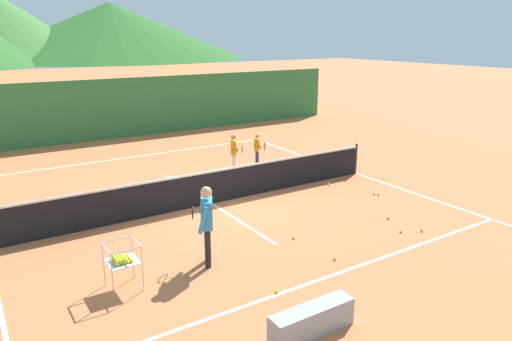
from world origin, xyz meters
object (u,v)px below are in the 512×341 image
instructor (206,218)px  tennis_ball_7 (164,282)px  student_0 (234,150)px  tennis_ball_9 (374,194)px  tennis_ball_6 (277,291)px  tennis_net (211,187)px  tennis_ball_5 (294,238)px  student_1 (257,147)px  tennis_ball_1 (329,184)px  tennis_ball_3 (389,218)px  tennis_ball_4 (422,230)px  courtside_bench (312,320)px  ball_cart (121,260)px  tennis_ball_8 (335,259)px  tennis_ball_2 (401,231)px  tennis_ball_10 (378,194)px

instructor → tennis_ball_7: bearing=-164.9°
student_0 → tennis_ball_9: bearing=-61.9°
tennis_ball_6 → student_0: bearing=65.6°
tennis_net → tennis_ball_5: bearing=-80.7°
tennis_net → student_1: size_ratio=9.32×
student_0 → tennis_ball_1: 3.48m
tennis_ball_3 → tennis_ball_4: size_ratio=1.00×
tennis_ball_3 → tennis_ball_9: (1.11, 1.57, 0.00)m
instructor → tennis_ball_1: (5.67, 2.70, -0.99)m
student_1 → courtside_bench: size_ratio=0.80×
student_1 → ball_cart: size_ratio=1.33×
student_1 → tennis_ball_8: (-2.62, -7.10, -0.69)m
tennis_net → tennis_ball_7: size_ratio=164.39×
tennis_ball_6 → tennis_ball_8: (1.80, 0.42, 0.00)m
tennis_ball_1 → tennis_ball_9: bearing=-70.9°
instructor → courtside_bench: 3.14m
tennis_net → student_1: (3.23, 2.61, 0.22)m
tennis_net → tennis_ball_9: (4.44, -1.95, -0.47)m
student_0 → tennis_ball_5: student_0 is taller
tennis_ball_5 → instructor: bearing=-179.8°
courtside_bench → tennis_ball_6: bearing=80.3°
tennis_ball_1 → tennis_ball_7: same height
ball_cart → tennis_ball_9: ball_cart is taller
tennis_ball_8 → tennis_ball_1: bearing=50.4°
tennis_ball_7 → tennis_ball_8: (3.44, -1.02, 0.00)m
student_1 → tennis_ball_6: (-4.42, -7.52, -0.69)m
student_1 → tennis_ball_8: student_1 is taller
student_0 → tennis_ball_6: 8.06m
tennis_ball_1 → ball_cart: bearing=-160.0°
tennis_ball_1 → tennis_ball_2: same height
tennis_ball_3 → tennis_ball_4: 0.99m
tennis_ball_8 → tennis_ball_10: bearing=32.1°
ball_cart → tennis_ball_9: (7.97, 1.26, -0.56)m
courtside_bench → tennis_ball_2: bearing=23.9°
courtside_bench → student_0: bearing=67.6°
instructor → tennis_ball_4: 5.40m
student_1 → tennis_ball_1: 3.24m
student_1 → tennis_ball_3: student_1 is taller
ball_cart → tennis_ball_4: (6.93, -1.30, -0.56)m
tennis_net → tennis_ball_6: 5.08m
student_1 → tennis_ball_10: bearing=-74.3°
ball_cart → tennis_ball_10: (8.06, 1.17, -0.56)m
tennis_ball_5 → tennis_ball_1: bearing=38.2°
tennis_net → tennis_ball_3: (3.33, -3.52, -0.47)m
tennis_ball_1 → tennis_ball_8: (-3.33, -4.02, 0.00)m
ball_cart → tennis_ball_6: bearing=-36.1°
tennis_ball_6 → tennis_ball_7: size_ratio=1.00×
instructor → tennis_ball_5: 2.46m
tennis_ball_6 → courtside_bench: courtside_bench is taller
instructor → student_1: instructor is taller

